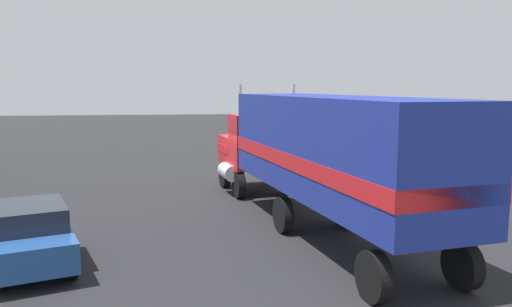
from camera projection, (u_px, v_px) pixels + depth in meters
name	position (u px, v px, depth m)	size (l,w,h in m)	color
ground_plane	(249.00, 194.00, 20.94)	(120.00, 120.00, 0.00)	#232326
lane_stripe_near	(347.00, 203.00, 19.18)	(4.40, 0.16, 0.01)	silver
lane_stripe_mid	(395.00, 194.00, 20.73)	(4.40, 0.16, 0.01)	silver
semi_truck	(316.00, 149.00, 15.48)	(14.38, 5.04, 4.50)	red
person_bystander	(343.00, 179.00, 19.34)	(0.40, 0.48, 1.63)	#2D3347
parked_car	(29.00, 233.00, 12.50)	(4.75, 3.15, 1.57)	#234C8C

